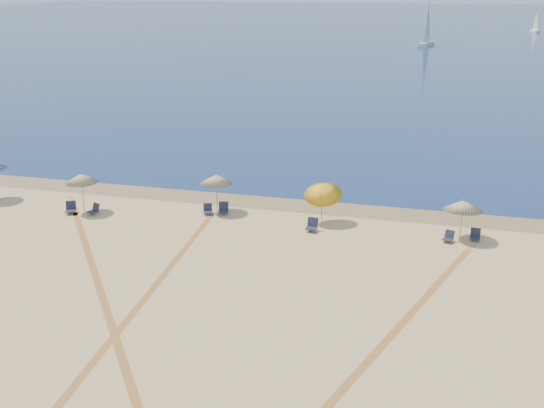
{
  "coord_description": "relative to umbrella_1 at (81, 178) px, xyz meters",
  "views": [
    {
      "loc": [
        9.01,
        -14.22,
        13.42
      ],
      "look_at": [
        0.0,
        20.0,
        1.3
      ],
      "focal_mm": 43.11,
      "sensor_mm": 36.0,
      "label": 1
    }
  ],
  "objects": [
    {
      "name": "chair_3",
      "position": [
        0.92,
        -0.39,
        -1.81
      ],
      "size": [
        0.75,
        0.8,
        0.66
      ],
      "rotation": [
        0.0,
        0.0,
        -0.4
      ],
      "color": "#1C1F2E",
      "rests_on": "ground"
    },
    {
      "name": "chair_2",
      "position": [
        -0.55,
        -0.58,
        -1.78
      ],
      "size": [
        0.84,
        0.89,
        0.73
      ],
      "rotation": [
        0.0,
        0.0,
        0.42
      ],
      "color": "#1C1F2E",
      "rests_on": "ground"
    },
    {
      "name": "wet_sand",
      "position": [
        11.83,
        4.52,
        -2.09
      ],
      "size": [
        500.0,
        500.0,
        0.0
      ],
      "primitive_type": "plane",
      "color": "olive",
      "rests_on": "ground"
    },
    {
      "name": "chair_5",
      "position": [
        8.48,
        1.7,
        -1.78
      ],
      "size": [
        0.74,
        0.82,
        0.71
      ],
      "rotation": [
        0.0,
        0.0,
        0.26
      ],
      "color": "#1C1F2E",
      "rests_on": "ground"
    },
    {
      "name": "chair_8",
      "position": [
        23.15,
        1.13,
        -1.81
      ],
      "size": [
        0.58,
        0.66,
        0.65
      ],
      "rotation": [
        0.0,
        0.0,
        -0.07
      ],
      "color": "#1C1F2E",
      "rests_on": "ground"
    },
    {
      "name": "tire_tracks",
      "position": [
        11.23,
        -11.73,
        -2.09
      ],
      "size": [
        50.11,
        42.16,
        0.0
      ],
      "color": "tan",
      "rests_on": "ground"
    },
    {
      "name": "umbrella_2",
      "position": [
        7.92,
        2.11,
        -0.06
      ],
      "size": [
        1.99,
        1.99,
        2.38
      ],
      "color": "gray",
      "rests_on": "ground"
    },
    {
      "name": "ocean",
      "position": [
        11.83,
        205.52,
        -2.09
      ],
      "size": [
        500.0,
        500.0,
        0.0
      ],
      "primitive_type": "plane",
      "color": "#0C2151",
      "rests_on": "ground"
    },
    {
      "name": "chair_6",
      "position": [
        14.25,
        0.26,
        -1.77
      ],
      "size": [
        0.64,
        0.74,
        0.73
      ],
      "rotation": [
        0.0,
        0.0,
        -0.05
      ],
      "color": "#1C1F2E",
      "rests_on": "ground"
    },
    {
      "name": "umbrella_4",
      "position": [
        22.36,
        1.3,
        -0.22
      ],
      "size": [
        2.13,
        2.16,
        2.22
      ],
      "color": "gray",
      "rests_on": "ground"
    },
    {
      "name": "chair_7",
      "position": [
        21.74,
        0.54,
        -1.83
      ],
      "size": [
        0.67,
        0.73,
        0.61
      ],
      "rotation": [
        0.0,
        0.0,
        -0.34
      ],
      "color": "#1C1F2E",
      "rests_on": "ground"
    },
    {
      "name": "sailboat_1",
      "position": [
        16.28,
        116.42,
        0.86
      ],
      "size": [
        3.3,
        6.76,
        9.76
      ],
      "rotation": [
        0.0,
        0.0,
        -0.26
      ],
      "color": "white",
      "rests_on": "ocean"
    },
    {
      "name": "umbrella_3",
      "position": [
        14.53,
        1.82,
        -0.19
      ],
      "size": [
        2.2,
        2.24,
        2.59
      ],
      "color": "gray",
      "rests_on": "ground"
    },
    {
      "name": "chair_4",
      "position": [
        7.58,
        1.38,
        -1.82
      ],
      "size": [
        0.73,
        0.78,
        0.64
      ],
      "rotation": [
        0.0,
        0.0,
        0.41
      ],
      "color": "#1C1F2E",
      "rests_on": "ground"
    },
    {
      "name": "sailboat_0",
      "position": [
        43.74,
        164.47,
        0.1
      ],
      "size": [
        2.36,
        5.02,
        7.25
      ],
      "rotation": [
        0.0,
        0.0,
        0.24
      ],
      "color": "white",
      "rests_on": "ocean"
    },
    {
      "name": "umbrella_1",
      "position": [
        0.0,
        0.0,
        0.0
      ],
      "size": [
        1.96,
        1.96,
        2.44
      ],
      "color": "gray",
      "rests_on": "ground"
    }
  ]
}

